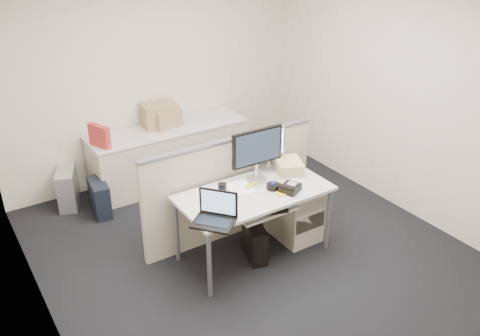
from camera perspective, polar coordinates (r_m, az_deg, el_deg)
floor at (r=5.33m, az=1.52°, el=-9.58°), size 4.00×4.50×0.01m
wall_back at (r=6.53m, az=-9.68°, el=10.33°), size 4.00×0.02×2.70m
wall_front at (r=3.30m, az=24.69°, el=-9.13°), size 4.00×0.02×2.70m
wall_left at (r=3.99m, az=-22.73°, el=-2.33°), size 0.02×4.50×2.70m
wall_right at (r=5.96m, az=17.95°, el=7.82°), size 0.02×4.50×2.70m
desk at (r=4.97m, az=1.61°, el=-3.33°), size 1.50×0.75×0.73m
keyboard_tray at (r=4.86m, az=2.80°, el=-4.67°), size 0.62×0.32×0.02m
drawer_pedestal at (r=5.46m, az=6.06°, el=-4.62°), size 0.40×0.55×0.65m
cubicle_partition at (r=5.35m, az=-1.10°, el=-2.40°), size 2.00×0.06×1.10m
back_counter at (r=6.61m, az=-7.90°, el=1.44°), size 2.00×0.60×0.72m
monitor_main at (r=5.01m, az=1.92°, el=1.41°), size 0.56×0.23×0.56m
monitor_small at (r=5.27m, az=3.28°, el=2.08°), size 0.38×0.20×0.46m
laptop at (r=4.38m, az=-3.02°, el=-4.81°), size 0.43×0.45×0.27m
trackball at (r=4.98m, az=3.74°, el=-2.07°), size 0.14×0.14×0.05m
desk_phone at (r=4.95m, az=5.67°, el=-2.28°), size 0.25×0.23×0.06m
paper_stack at (r=4.98m, az=0.06°, el=-2.29°), size 0.27×0.32×0.01m
sticky_pad at (r=4.90m, az=4.55°, el=-2.90°), size 0.10×0.10×0.01m
travel_mug at (r=4.74m, az=-2.00°, el=-2.81°), size 0.10×0.10×0.17m
banana at (r=5.01m, az=1.21°, el=-1.93°), size 0.18×0.09×0.04m
cellphone at (r=5.12m, az=1.28°, el=-1.39°), size 0.08×0.12×0.01m
manila_folders at (r=5.32m, az=5.47°, el=0.25°), size 0.36×0.40×0.12m
keyboard at (r=4.80m, az=2.60°, el=-4.81°), size 0.49×0.29×0.03m
pc_tower_desk at (r=5.18m, az=1.66°, el=-8.23°), size 0.27×0.43×0.37m
pc_tower_spare_dark at (r=6.11m, az=-15.48°, el=-3.22°), size 0.22×0.45×0.41m
pc_tower_spare_silver at (r=6.39m, az=-18.77°, el=-2.03°), size 0.37×0.54×0.47m
cardboard_box_left at (r=6.49m, az=-9.05°, el=5.85°), size 0.45×0.35×0.31m
cardboard_box_right at (r=6.47m, az=-8.40°, el=5.51°), size 0.38×0.31×0.25m
red_binder at (r=6.03m, az=-15.50°, el=3.40°), size 0.18×0.31×0.28m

